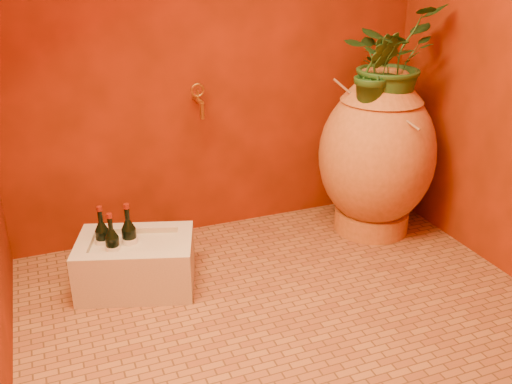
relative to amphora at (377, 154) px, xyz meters
name	(u,v)px	position (x,y,z in m)	size (l,w,h in m)	color
floor	(286,308)	(-0.85, -0.60, -0.49)	(2.50, 2.50, 0.00)	#935C30
wall_back	(217,21)	(-0.85, 0.40, 0.76)	(2.50, 0.02, 2.50)	#501A04
amphora	(377,154)	(0.00, 0.00, 0.00)	(0.72, 0.72, 0.99)	#C07836
stone_basin	(136,264)	(-1.49, -0.13, -0.36)	(0.67, 0.56, 0.27)	beige
wine_bottle_a	(113,248)	(-1.59, -0.14, -0.24)	(0.07, 0.07, 0.29)	black
wine_bottle_b	(103,241)	(-1.63, -0.05, -0.24)	(0.07, 0.07, 0.30)	black
wine_bottle_c	(130,240)	(-1.50, -0.10, -0.23)	(0.08, 0.08, 0.31)	black
wall_tap	(199,99)	(-1.00, 0.31, 0.36)	(0.08, 0.17, 0.19)	#A47626
plant_main	(390,60)	(0.03, 0.00, 0.56)	(0.54, 0.47, 0.60)	#214D1B
plant_side	(376,72)	(-0.10, -0.08, 0.51)	(0.24, 0.19, 0.44)	#214D1B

